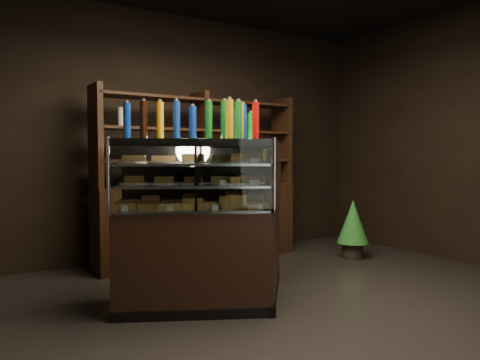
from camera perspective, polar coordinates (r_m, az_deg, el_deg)
ground at (r=4.10m, az=10.06°, el=-14.87°), size 5.00×5.00×0.00m
room_shell at (r=3.96m, az=10.31°, el=12.93°), size 5.02×5.02×3.01m
display_case at (r=4.08m, az=-2.54°, el=-8.12°), size 1.91×1.40×1.39m
food_display at (r=4.01m, az=-2.51°, el=0.13°), size 1.57×1.02×0.43m
bottles_top at (r=4.02m, az=-2.59°, el=6.84°), size 1.40×0.88×0.30m
potted_conifer at (r=5.89m, az=13.60°, el=-4.83°), size 0.38×0.38×0.81m
back_shelving at (r=5.59m, az=-4.90°, el=-3.75°), size 2.51×0.48×2.00m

